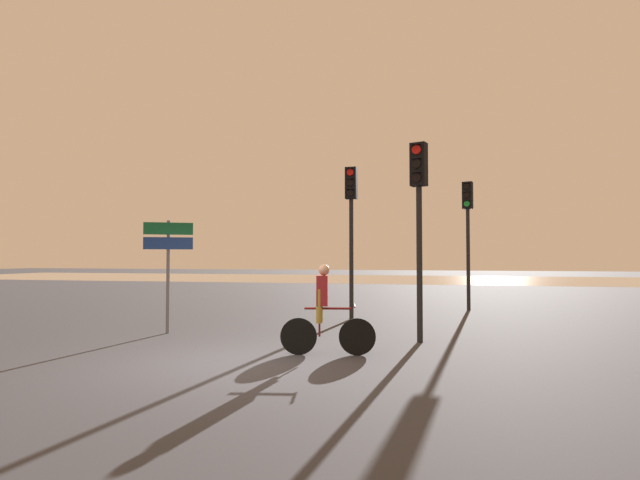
{
  "coord_description": "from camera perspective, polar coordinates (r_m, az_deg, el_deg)",
  "views": [
    {
      "loc": [
        3.41,
        -7.72,
        1.75
      ],
      "look_at": [
        0.5,
        5.0,
        2.2
      ],
      "focal_mm": 28.0,
      "sensor_mm": 36.0,
      "label": 1
    }
  ],
  "objects": [
    {
      "name": "traffic_light_near_right",
      "position": [
        10.56,
        11.24,
        4.22
      ],
      "size": [
        0.38,
        0.4,
        4.13
      ],
      "rotation": [
        0.0,
        0.0,
        2.82
      ],
      "color": "black",
      "rests_on": "ground"
    },
    {
      "name": "cyclist",
      "position": [
        9.01,
        0.49,
        -7.9
      ],
      "size": [
        1.69,
        0.5,
        1.62
      ],
      "rotation": [
        0.0,
        0.0,
        -1.39
      ],
      "color": "black",
      "rests_on": "ground"
    },
    {
      "name": "direction_sign_post",
      "position": [
        12.03,
        -16.96,
        -1.68
      ],
      "size": [
        0.99,
        0.54,
        2.6
      ],
      "rotation": [
        0.0,
        0.0,
        3.63
      ],
      "color": "slate",
      "rests_on": "ground"
    },
    {
      "name": "water_strip",
      "position": [
        40.65,
        8.09,
        -4.42
      ],
      "size": [
        80.0,
        16.0,
        0.01
      ],
      "primitive_type": "cube",
      "color": "#9E937F",
      "rests_on": "ground"
    },
    {
      "name": "traffic_light_far_right",
      "position": [
        17.28,
        16.53,
        2.15
      ],
      "size": [
        0.37,
        0.39,
        4.26
      ],
      "rotation": [
        0.0,
        0.0,
        2.86
      ],
      "color": "black",
      "rests_on": "ground"
    },
    {
      "name": "ground_plane",
      "position": [
        8.62,
        -11.04,
        -13.66
      ],
      "size": [
        120.0,
        120.0,
        0.0
      ],
      "primitive_type": "plane",
      "color": "#333338"
    },
    {
      "name": "traffic_light_center",
      "position": [
        14.18,
        3.59,
        3.08
      ],
      "size": [
        0.33,
        0.35,
        4.31
      ],
      "rotation": [
        0.0,
        0.0,
        3.09
      ],
      "color": "black",
      "rests_on": "ground"
    }
  ]
}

